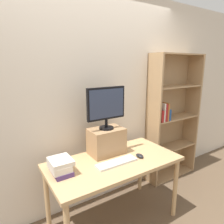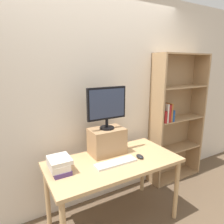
{
  "view_description": "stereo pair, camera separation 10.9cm",
  "coord_description": "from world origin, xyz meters",
  "px_view_note": "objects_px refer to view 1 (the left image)",
  "views": [
    {
      "loc": [
        -1.07,
        -1.61,
        1.75
      ],
      "look_at": [
        0.03,
        0.08,
        1.27
      ],
      "focal_mm": 32.0,
      "sensor_mm": 36.0,
      "label": 1
    },
    {
      "loc": [
        -0.97,
        -1.66,
        1.75
      ],
      "look_at": [
        0.03,
        0.08,
        1.27
      ],
      "focal_mm": 32.0,
      "sensor_mm": 36.0,
      "label": 2
    }
  ],
  "objects_px": {
    "bookshelf_unit": "(171,117)",
    "book_stack": "(60,166)",
    "computer_mouse": "(140,156)",
    "desk": "(114,167)",
    "computer_monitor": "(106,105)",
    "riser_box": "(106,141)",
    "keyboard": "(117,162)"
  },
  "relations": [
    {
      "from": "computer_monitor",
      "to": "computer_mouse",
      "type": "distance_m",
      "value": 0.66
    },
    {
      "from": "desk",
      "to": "bookshelf_unit",
      "type": "xyz_separation_m",
      "value": [
        1.29,
        0.37,
        0.28
      ]
    },
    {
      "from": "desk",
      "to": "keyboard",
      "type": "xyz_separation_m",
      "value": [
        -0.01,
        -0.07,
        0.09
      ]
    },
    {
      "from": "keyboard",
      "to": "computer_mouse",
      "type": "xyz_separation_m",
      "value": [
        0.29,
        -0.02,
        0.01
      ]
    },
    {
      "from": "bookshelf_unit",
      "to": "keyboard",
      "type": "height_order",
      "value": "bookshelf_unit"
    },
    {
      "from": "desk",
      "to": "keyboard",
      "type": "relative_size",
      "value": 3.12
    },
    {
      "from": "computer_mouse",
      "to": "desk",
      "type": "bearing_deg",
      "value": 161.6
    },
    {
      "from": "desk",
      "to": "keyboard",
      "type": "distance_m",
      "value": 0.12
    },
    {
      "from": "computer_mouse",
      "to": "book_stack",
      "type": "height_order",
      "value": "book_stack"
    },
    {
      "from": "bookshelf_unit",
      "to": "book_stack",
      "type": "xyz_separation_m",
      "value": [
        -1.84,
        -0.31,
        -0.13
      ]
    },
    {
      "from": "book_stack",
      "to": "bookshelf_unit",
      "type": "bearing_deg",
      "value": 9.69
    },
    {
      "from": "desk",
      "to": "computer_monitor",
      "type": "xyz_separation_m",
      "value": [
        0.03,
        0.19,
        0.64
      ]
    },
    {
      "from": "riser_box",
      "to": "computer_monitor",
      "type": "distance_m",
      "value": 0.41
    },
    {
      "from": "book_stack",
      "to": "riser_box",
      "type": "bearing_deg",
      "value": 13.13
    },
    {
      "from": "desk",
      "to": "book_stack",
      "type": "height_order",
      "value": "book_stack"
    },
    {
      "from": "desk",
      "to": "computer_mouse",
      "type": "height_order",
      "value": "computer_mouse"
    },
    {
      "from": "computer_monitor",
      "to": "keyboard",
      "type": "height_order",
      "value": "computer_monitor"
    },
    {
      "from": "desk",
      "to": "riser_box",
      "type": "height_order",
      "value": "riser_box"
    },
    {
      "from": "computer_monitor",
      "to": "computer_mouse",
      "type": "xyz_separation_m",
      "value": [
        0.25,
        -0.28,
        -0.54
      ]
    },
    {
      "from": "bookshelf_unit",
      "to": "riser_box",
      "type": "distance_m",
      "value": 1.27
    },
    {
      "from": "keyboard",
      "to": "book_stack",
      "type": "xyz_separation_m",
      "value": [
        -0.54,
        0.13,
        0.06
      ]
    },
    {
      "from": "bookshelf_unit",
      "to": "book_stack",
      "type": "distance_m",
      "value": 1.87
    },
    {
      "from": "riser_box",
      "to": "computer_mouse",
      "type": "xyz_separation_m",
      "value": [
        0.25,
        -0.28,
        -0.13
      ]
    },
    {
      "from": "riser_box",
      "to": "book_stack",
      "type": "bearing_deg",
      "value": -166.87
    },
    {
      "from": "desk",
      "to": "book_stack",
      "type": "relative_size",
      "value": 5.44
    },
    {
      "from": "riser_box",
      "to": "computer_mouse",
      "type": "distance_m",
      "value": 0.4
    },
    {
      "from": "desk",
      "to": "book_stack",
      "type": "distance_m",
      "value": 0.58
    },
    {
      "from": "desk",
      "to": "computer_monitor",
      "type": "relative_size",
      "value": 3.01
    },
    {
      "from": "bookshelf_unit",
      "to": "computer_mouse",
      "type": "bearing_deg",
      "value": -155.33
    },
    {
      "from": "bookshelf_unit",
      "to": "computer_mouse",
      "type": "height_order",
      "value": "bookshelf_unit"
    },
    {
      "from": "book_stack",
      "to": "keyboard",
      "type": "bearing_deg",
      "value": -13.43
    },
    {
      "from": "riser_box",
      "to": "book_stack",
      "type": "height_order",
      "value": "riser_box"
    }
  ]
}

